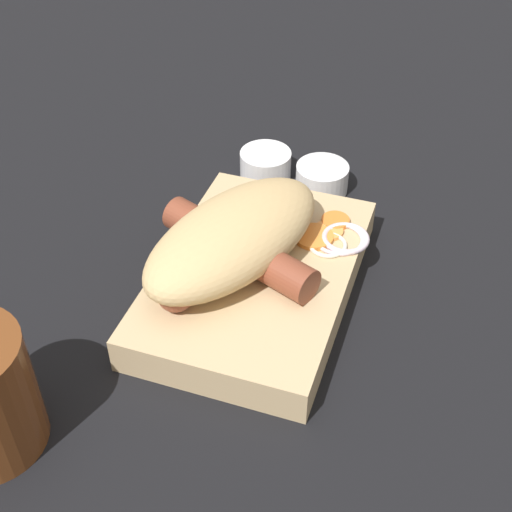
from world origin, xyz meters
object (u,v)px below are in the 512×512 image
(food_tray, at_px, (256,279))
(bread_roll, at_px, (234,236))
(sausage, at_px, (239,246))
(condiment_cup_far, at_px, (266,166))
(condiment_cup_near, at_px, (322,180))

(food_tray, bearing_deg, bread_roll, 84.58)
(food_tray, distance_m, sausage, 0.03)
(food_tray, xyz_separation_m, condiment_cup_far, (0.17, 0.05, -0.00))
(bread_roll, bearing_deg, condiment_cup_near, -11.68)
(condiment_cup_far, bearing_deg, food_tray, -164.46)
(sausage, distance_m, condiment_cup_far, 0.17)
(condiment_cup_near, height_order, condiment_cup_far, same)
(bread_roll, height_order, condiment_cup_far, bread_roll)
(sausage, bearing_deg, condiment_cup_far, 10.76)
(condiment_cup_near, distance_m, condiment_cup_far, 0.06)
(food_tray, relative_size, condiment_cup_near, 4.42)
(bread_roll, bearing_deg, sausage, -76.07)
(food_tray, xyz_separation_m, sausage, (0.00, 0.02, 0.03))
(food_tray, distance_m, condiment_cup_near, 0.16)
(food_tray, bearing_deg, condiment_cup_far, 15.54)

